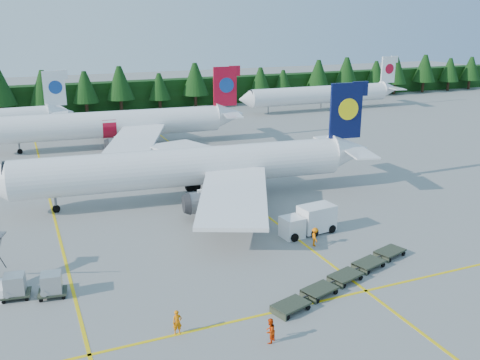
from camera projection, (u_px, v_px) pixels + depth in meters
name	position (u px, v px, depth m)	size (l,w,h in m)	color
ground	(258.00, 271.00, 42.60)	(320.00, 320.00, 0.00)	gray
taxi_stripe_a	(53.00, 214.00, 54.95)	(0.25, 120.00, 0.01)	yellow
taxi_stripe_b	(233.00, 190.00, 62.43)	(0.25, 120.00, 0.01)	yellow
taxi_stripe_cross	(295.00, 307.00, 37.32)	(80.00, 0.25, 0.01)	yellow
treeline_hedge	(97.00, 97.00, 113.85)	(220.00, 4.00, 6.00)	black
airliner_navy	(177.00, 168.00, 57.93)	(41.92, 34.34, 12.20)	white
airliner_red	(104.00, 125.00, 81.60)	(40.58, 33.27, 11.80)	white
airliner_far_right	(315.00, 95.00, 113.93)	(37.63, 4.43, 10.94)	white
service_truck	(308.00, 221.00, 49.66)	(5.53, 2.49, 2.58)	white
dolly_train	(345.00, 275.00, 40.96)	(14.79, 6.75, 0.15)	#343C2B
uld_pair	(33.00, 284.00, 38.37)	(4.63, 2.59, 1.53)	#343C2B
crew_a	(177.00, 322.00, 33.99)	(0.60, 0.39, 1.65)	orange
crew_b	(270.00, 331.00, 33.10)	(0.80, 0.62, 1.64)	#E73904
crew_c	(315.00, 237.00, 47.10)	(0.70, 0.48, 1.70)	orange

